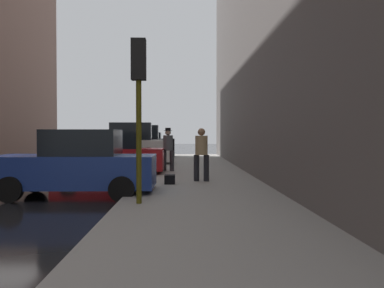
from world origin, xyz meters
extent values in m
cube|color=gray|center=(6.00, 0.00, 0.07)|extent=(4.00, 40.00, 0.15)
cube|color=navy|center=(2.60, -0.93, 0.69)|extent=(4.21, 1.85, 0.84)
cube|color=black|center=(2.80, -0.93, 1.44)|extent=(1.89, 1.57, 0.70)
cylinder|color=black|center=(1.24, -0.01, 0.32)|extent=(0.64, 0.22, 0.64)
cylinder|color=black|center=(1.23, -1.85, 0.32)|extent=(0.64, 0.22, 0.64)
cylinder|color=black|center=(3.97, -0.02, 0.32)|extent=(0.64, 0.22, 0.64)
cylinder|color=black|center=(3.96, -1.86, 0.32)|extent=(0.64, 0.22, 0.64)
cube|color=#B2191E|center=(2.60, 4.40, 0.69)|extent=(4.22, 1.89, 0.84)
cube|color=black|center=(2.80, 4.40, 1.44)|extent=(1.91, 1.58, 0.70)
cylinder|color=black|center=(1.22, 5.31, 0.32)|extent=(0.64, 0.23, 0.64)
cylinder|color=black|center=(1.25, 3.47, 0.32)|extent=(0.64, 0.23, 0.64)
cylinder|color=black|center=(3.95, 5.34, 0.32)|extent=(0.64, 0.23, 0.64)
cylinder|color=black|center=(3.98, 3.50, 0.32)|extent=(0.64, 0.23, 0.64)
cube|color=silver|center=(2.60, 9.74, 0.82)|extent=(4.67, 2.02, 1.10)
cube|color=black|center=(2.80, 9.75, 1.80)|extent=(2.13, 1.64, 0.90)
cylinder|color=black|center=(1.07, 10.60, 0.32)|extent=(0.65, 0.24, 0.64)
cylinder|color=black|center=(1.14, 8.76, 0.32)|extent=(0.65, 0.24, 0.64)
cylinder|color=black|center=(4.06, 10.72, 0.32)|extent=(0.65, 0.24, 0.64)
cylinder|color=black|center=(4.13, 8.88, 0.32)|extent=(0.65, 0.24, 0.64)
cube|color=black|center=(2.60, 15.94, 0.82)|extent=(4.65, 1.96, 1.10)
cube|color=black|center=(2.80, 15.94, 1.80)|extent=(2.11, 1.62, 0.90)
cylinder|color=black|center=(1.08, 16.81, 0.32)|extent=(0.65, 0.24, 0.64)
cylinder|color=black|center=(1.13, 14.98, 0.32)|extent=(0.65, 0.24, 0.64)
cylinder|color=black|center=(4.07, 16.90, 0.32)|extent=(0.65, 0.24, 0.64)
cylinder|color=black|center=(4.12, 15.06, 0.32)|extent=(0.65, 0.24, 0.64)
cube|color=#193828|center=(2.60, 21.05, 0.69)|extent=(4.21, 1.86, 0.84)
cube|color=black|center=(2.80, 21.05, 1.44)|extent=(1.90, 1.57, 0.70)
cylinder|color=black|center=(1.23, 21.97, 0.32)|extent=(0.64, 0.22, 0.64)
cylinder|color=black|center=(1.24, 20.13, 0.32)|extent=(0.64, 0.22, 0.64)
cylinder|color=black|center=(3.96, 21.98, 0.32)|extent=(0.64, 0.22, 0.64)
cylinder|color=black|center=(3.97, 20.14, 0.32)|extent=(0.64, 0.22, 0.64)
cylinder|color=red|center=(4.45, 6.61, 0.43)|extent=(0.22, 0.22, 0.55)
sphere|color=red|center=(4.45, 6.61, 0.76)|extent=(0.20, 0.20, 0.20)
cylinder|color=red|center=(4.29, 6.61, 0.45)|extent=(0.10, 0.09, 0.09)
cylinder|color=red|center=(4.61, 6.61, 0.45)|extent=(0.10, 0.09, 0.09)
cylinder|color=#514C0F|center=(4.50, -2.96, 1.95)|extent=(0.12, 0.12, 3.60)
cube|color=black|center=(4.50, -2.96, 3.30)|extent=(0.32, 0.24, 0.90)
sphere|color=red|center=(4.50, -2.83, 3.58)|extent=(0.14, 0.14, 0.14)
sphere|color=yellow|center=(4.50, -2.83, 3.30)|extent=(0.14, 0.14, 0.14)
sphere|color=green|center=(4.50, -2.83, 3.02)|extent=(0.14, 0.14, 0.14)
cylinder|color=black|center=(6.22, 1.42, 0.57)|extent=(0.20, 0.20, 0.85)
cylinder|color=black|center=(5.90, 1.46, 0.57)|extent=(0.20, 0.20, 0.85)
cylinder|color=tan|center=(6.06, 1.44, 1.31)|extent=(0.45, 0.45, 0.62)
sphere|color=#997051|center=(6.06, 1.44, 1.74)|extent=(0.24, 0.24, 0.24)
cylinder|color=#333338|center=(5.01, 5.22, 0.57)|extent=(0.20, 0.20, 0.85)
cylinder|color=#333338|center=(4.69, 5.26, 0.57)|extent=(0.20, 0.20, 0.85)
cylinder|color=#4C5156|center=(4.85, 5.24, 1.31)|extent=(0.46, 0.46, 0.62)
sphere|color=beige|center=(4.85, 5.24, 1.74)|extent=(0.24, 0.24, 0.24)
cylinder|color=black|center=(4.85, 5.24, 1.81)|extent=(0.34, 0.34, 0.02)
cylinder|color=black|center=(4.85, 5.24, 1.87)|extent=(0.23, 0.23, 0.11)
cube|color=black|center=(5.06, 0.74, 0.29)|extent=(0.32, 0.44, 0.28)
camera|label=1|loc=(5.47, -12.33, 1.68)|focal=40.00mm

